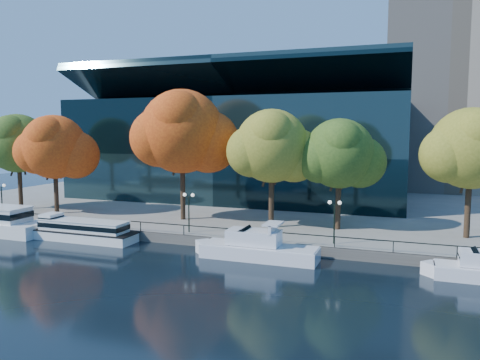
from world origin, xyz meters
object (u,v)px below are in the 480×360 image
at_px(tree_5, 473,150).
at_px(tree_1, 55,148).
at_px(lamp_2, 334,212).
at_px(tree_0, 19,145).
at_px(tree_2, 183,133).
at_px(tree_3, 273,148).
at_px(lamp_1, 189,203).
at_px(lamp_0, 1,192).
at_px(cruiser_near, 254,247).
at_px(tree_4, 341,155).
at_px(tour_boat, 78,229).

bearing_deg(tree_5, tree_1, -176.75).
bearing_deg(lamp_2, tree_0, 172.91).
relative_size(tree_2, lamp_2, 3.76).
xyz_separation_m(tree_3, lamp_1, (-7.44, -5.16, -5.61)).
xyz_separation_m(tree_2, lamp_0, (-21.44, -5.98, -7.10)).
height_order(cruiser_near, lamp_0, lamp_0).
distance_m(tree_2, lamp_0, 23.36).
bearing_deg(tree_0, tree_2, 1.85).
bearing_deg(lamp_1, tree_3, 34.75).
relative_size(cruiser_near, tree_5, 0.92).
relative_size(tree_0, tree_1, 1.02).
xyz_separation_m(tree_0, tree_4, (41.50, 1.36, -0.69)).
bearing_deg(tree_4, cruiser_near, -119.97).
bearing_deg(lamp_1, tree_1, 168.37).
bearing_deg(tree_2, tree_5, 1.68).
height_order(tree_1, tree_2, tree_2).
relative_size(tree_4, lamp_0, 2.90).
bearing_deg(tree_3, tree_5, 5.05).
bearing_deg(tree_4, tree_3, -168.39).
height_order(tree_1, lamp_2, tree_1).
bearing_deg(tree_3, lamp_1, -145.25).
distance_m(tree_0, lamp_2, 42.64).
distance_m(tree_5, lamp_2, 14.86).
distance_m(tree_1, tree_3, 27.83).
bearing_deg(lamp_0, tree_2, 15.58).
bearing_deg(tree_2, lamp_2, -18.08).
height_order(tree_2, tree_5, tree_2).
relative_size(lamp_1, lamp_2, 1.00).
xyz_separation_m(tour_boat, tree_5, (38.04, 10.14, 8.43)).
relative_size(tour_boat, lamp_2, 3.40).
distance_m(tree_0, tree_3, 34.60).
xyz_separation_m(cruiser_near, tree_4, (6.01, 10.42, 7.81)).
height_order(tour_boat, tree_4, tree_4).
xyz_separation_m(tree_1, tree_5, (47.11, 2.67, 0.35)).
bearing_deg(tree_3, cruiser_near, -84.34).
height_order(tour_boat, cruiser_near, cruiser_near).
height_order(tour_boat, lamp_2, lamp_2).
distance_m(tree_3, tree_4, 7.08).
bearing_deg(tree_3, tree_0, 179.91).
bearing_deg(tree_2, lamp_0, -164.42).
distance_m(tour_boat, tree_1, 14.26).
distance_m(tree_5, lamp_1, 28.16).
xyz_separation_m(tree_3, tree_5, (19.30, 1.71, -0.07)).
distance_m(tree_4, lamp_1, 16.51).
distance_m(tree_1, lamp_0, 8.11).
bearing_deg(cruiser_near, tree_1, 164.36).
bearing_deg(tour_boat, tree_4, 21.03).
bearing_deg(tree_3, tour_boat, -155.76).
bearing_deg(tour_boat, lamp_2, 7.16).
height_order(tree_0, lamp_2, tree_0).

